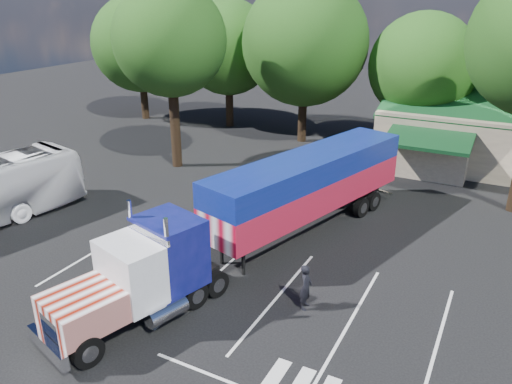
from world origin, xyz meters
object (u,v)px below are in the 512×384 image
at_px(bicycle, 330,197).
at_px(silver_sedan, 509,170).
at_px(semi_truck, 273,202).
at_px(woman, 306,287).

xyz_separation_m(bicycle, silver_sedan, (9.20, 9.56, 0.17)).
distance_m(semi_truck, silver_sedan, 18.97).
relative_size(woman, silver_sedan, 0.49).
bearing_deg(woman, semi_truck, 33.59).
xyz_separation_m(semi_truck, woman, (3.34, -3.88, -1.52)).
distance_m(woman, silver_sedan, 21.03).
bearing_deg(silver_sedan, semi_truck, 144.56).
height_order(woman, silver_sedan, woman).
bearing_deg(semi_truck, silver_sedan, 74.73).
height_order(woman, bicycle, woman).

